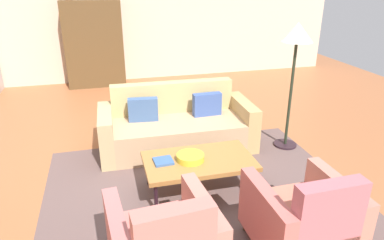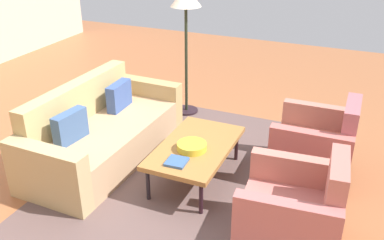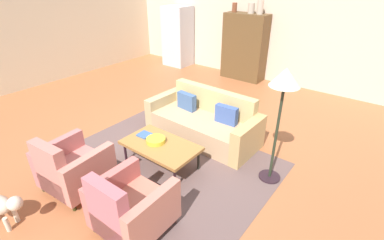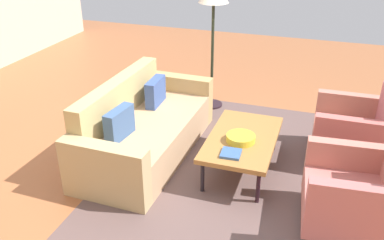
{
  "view_description": "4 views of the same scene",
  "coord_description": "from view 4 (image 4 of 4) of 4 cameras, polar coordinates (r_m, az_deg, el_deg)",
  "views": [
    {
      "loc": [
        -0.63,
        -3.93,
        2.27
      ],
      "look_at": [
        0.3,
        -0.36,
        0.74
      ],
      "focal_mm": 32.85,
      "sensor_mm": 36.0,
      "label": 1
    },
    {
      "loc": [
        -3.24,
        -2.16,
        2.57
      ],
      "look_at": [
        0.55,
        -0.52,
        0.55
      ],
      "focal_mm": 39.98,
      "sensor_mm": 36.0,
      "label": 2
    },
    {
      "loc": [
        2.94,
        -3.27,
        2.76
      ],
      "look_at": [
        0.47,
        -0.09,
        0.64
      ],
      "focal_mm": 26.24,
      "sensor_mm": 36.0,
      "label": 3
    },
    {
      "loc": [
        -3.52,
        -1.38,
        2.54
      ],
      "look_at": [
        0.16,
        -0.15,
        0.58
      ],
      "focal_mm": 38.73,
      "sensor_mm": 36.0,
      "label": 4
    }
  ],
  "objects": [
    {
      "name": "fruit_bowl",
      "position": [
        4.33,
        6.73,
        -2.5
      ],
      "size": [
        0.3,
        0.3,
        0.07
      ],
      "primitive_type": "cylinder",
      "color": "gold",
      "rests_on": "coffee_table"
    },
    {
      "name": "ground_plane",
      "position": [
        4.55,
        -2.46,
        -7.2
      ],
      "size": [
        11.8,
        11.8,
        0.0
      ],
      "primitive_type": "plane",
      "color": "#A35F38"
    },
    {
      "name": "book_stack",
      "position": [
        4.1,
        5.38,
        -4.6
      ],
      "size": [
        0.21,
        0.2,
        0.03
      ],
      "color": "#385C95",
      "rests_on": "coffee_table"
    },
    {
      "name": "floor_lamp",
      "position": [
        5.64,
        2.98,
        15.5
      ],
      "size": [
        0.4,
        0.4,
        1.72
      ],
      "color": "black",
      "rests_on": "ground"
    },
    {
      "name": "coffee_table",
      "position": [
        4.45,
        6.95,
        -2.71
      ],
      "size": [
        1.2,
        0.7,
        0.4
      ],
      "color": "black",
      "rests_on": "ground"
    },
    {
      "name": "couch",
      "position": [
        4.82,
        -6.97,
        -1.29
      ],
      "size": [
        2.12,
        0.95,
        0.86
      ],
      "rotation": [
        0.0,
        0.0,
        3.12
      ],
      "color": "tan",
      "rests_on": "ground"
    },
    {
      "name": "armchair_right",
      "position": [
        4.96,
        21.75,
        -1.63
      ],
      "size": [
        0.81,
        0.81,
        0.88
      ],
      "rotation": [
        0.0,
        0.0,
        0.02
      ],
      "color": "#342C19",
      "rests_on": "ground"
    },
    {
      "name": "area_rug",
      "position": [
        4.65,
        6.1,
        -6.51
      ],
      "size": [
        3.4,
        2.6,
        0.01
      ],
      "primitive_type": "cube",
      "color": "brown",
      "rests_on": "ground"
    },
    {
      "name": "armchair_left",
      "position": [
        3.93,
        22.06,
        -9.55
      ],
      "size": [
        0.86,
        0.86,
        0.88
      ],
      "rotation": [
        0.0,
        0.0,
        0.08
      ],
      "color": "#32281B",
      "rests_on": "ground"
    }
  ]
}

